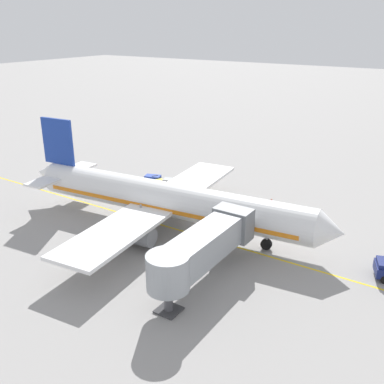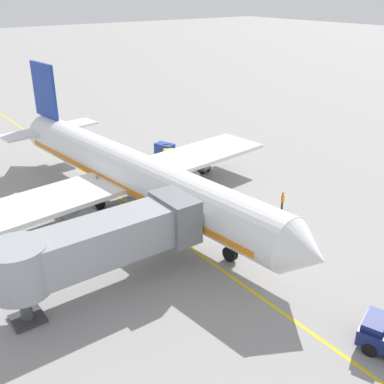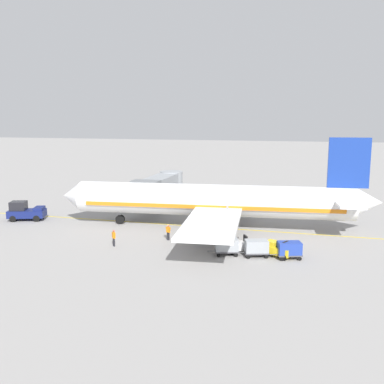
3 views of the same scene
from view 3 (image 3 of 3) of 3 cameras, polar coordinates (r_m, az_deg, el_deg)
name	(u,v)px [view 3 (image 3 of 3)]	position (r m, az deg, el deg)	size (l,w,h in m)	color
ground_plane	(212,227)	(50.69, 2.72, -4.73)	(400.00, 400.00, 0.00)	gray
gate_lead_in_line	(212,227)	(50.69, 2.72, -4.73)	(0.24, 80.00, 0.01)	gold
parked_airliner	(214,201)	(49.92, 2.96, -1.21)	(30.38, 37.35, 10.63)	white
jet_bridge	(160,186)	(59.36, -4.24, 0.80)	(13.05, 3.50, 4.98)	#93999E
pushback_tractor	(26,211)	(57.99, -21.24, -2.43)	(3.52, 4.88, 2.40)	navy
baggage_tug_lead	(238,245)	(41.54, 6.07, -7.03)	(2.21, 2.77, 1.62)	silver
baggage_tug_trailing	(278,249)	(40.77, 11.31, -7.50)	(2.18, 2.77, 1.62)	gold
baggage_cart_front	(227,245)	(40.55, 4.62, -7.08)	(1.92, 2.97, 1.58)	#4C4C51
baggage_cart_second_in_train	(256,247)	(40.42, 8.56, -7.21)	(1.92, 2.97, 1.58)	#4C4C51
baggage_cart_third_in_train	(289,249)	(40.39, 12.80, -7.36)	(1.92, 2.97, 1.58)	#4C4C51
ground_crew_wing_walker	(114,237)	(43.85, -10.36, -5.91)	(0.55, 0.60, 1.69)	#232328
ground_crew_loader	(168,231)	(45.35, -3.18, -5.23)	(0.38, 0.70, 1.69)	#232328
ground_crew_marshaller	(193,228)	(46.52, 0.16, -4.83)	(0.71, 0.36, 1.69)	#232328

